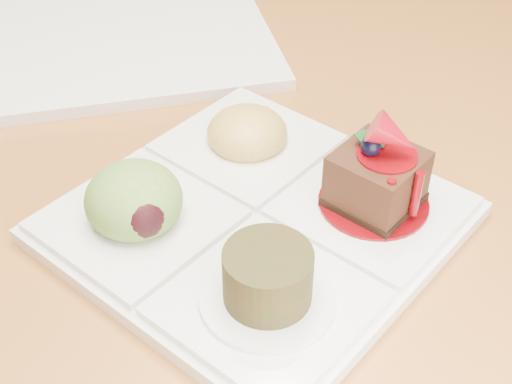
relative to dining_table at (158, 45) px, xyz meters
name	(u,v)px	position (x,y,z in m)	size (l,w,h in m)	color
ground	(191,378)	(0.00, 0.00, -0.68)	(6.00, 6.00, 0.00)	brown
dining_table	(158,45)	(0.00, 0.00, 0.00)	(1.00, 1.80, 0.75)	#A2612A
sampler_plate	(251,207)	(-0.07, -0.41, 0.09)	(0.33, 0.33, 0.10)	white
second_plate	(127,31)	(-0.06, -0.09, 0.07)	(0.29, 0.29, 0.01)	white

